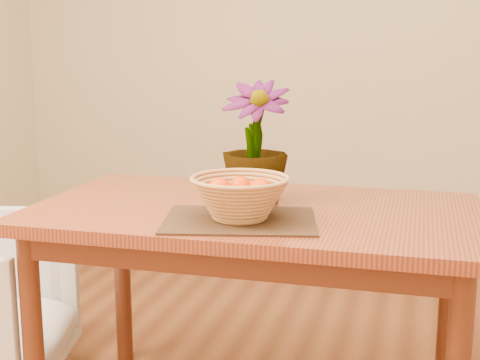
# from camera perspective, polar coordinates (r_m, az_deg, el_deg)

# --- Properties ---
(wall_back) EXTENTS (4.00, 0.02, 2.70)m
(wall_back) POSITION_cam_1_polar(r_m,az_deg,el_deg) (3.98, 8.26, 12.60)
(wall_back) COLOR beige
(wall_back) RESTS_ON floor
(table) EXTENTS (1.40, 0.80, 0.75)m
(table) POSITION_cam_1_polar(r_m,az_deg,el_deg) (2.14, 1.24, -4.61)
(table) COLOR brown
(table) RESTS_ON floor
(placemat) EXTENTS (0.50, 0.42, 0.01)m
(placemat) POSITION_cam_1_polar(r_m,az_deg,el_deg) (1.95, -0.02, -3.44)
(placemat) COLOR #372414
(placemat) RESTS_ON table
(wicker_basket) EXTENTS (0.29, 0.29, 0.12)m
(wicker_basket) POSITION_cam_1_polar(r_m,az_deg,el_deg) (1.93, -0.02, -1.67)
(wicker_basket) COLOR tan
(wicker_basket) RESTS_ON placemat
(orange_pile) EXTENTS (0.19, 0.18, 0.07)m
(orange_pile) POSITION_cam_1_polar(r_m,az_deg,el_deg) (1.93, -0.02, -0.95)
(orange_pile) COLOR #E94403
(orange_pile) RESTS_ON wicker_basket
(potted_plant) EXTENTS (0.24, 0.24, 0.39)m
(potted_plant) POSITION_cam_1_polar(r_m,az_deg,el_deg) (2.16, 1.27, 3.26)
(potted_plant) COLOR #164B15
(potted_plant) RESTS_ON table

